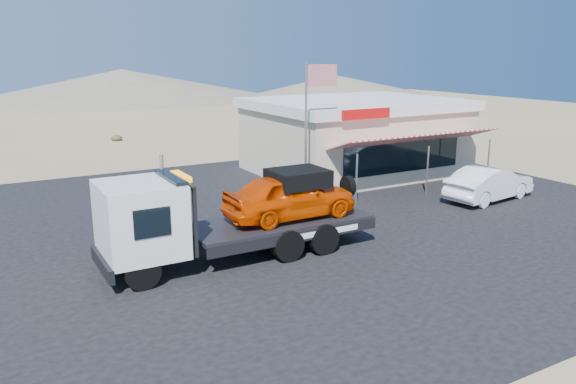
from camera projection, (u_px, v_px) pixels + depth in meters
name	position (u px, v px, depth m)	size (l,w,h in m)	color
ground	(254.00, 255.00, 18.10)	(120.00, 120.00, 0.00)	#977C56
asphalt_lot	(266.00, 222.00, 21.59)	(32.00, 24.00, 0.02)	black
tow_truck	(234.00, 211.00, 17.49)	(8.66, 2.57, 2.90)	black
white_sedan	(489.00, 183.00, 24.57)	(1.58, 4.54, 1.50)	silver
jerky_store	(354.00, 135.00, 30.22)	(10.40, 9.97, 3.90)	#C5B295
flagpole	(311.00, 116.00, 23.34)	(1.55, 0.10, 6.00)	#99999E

